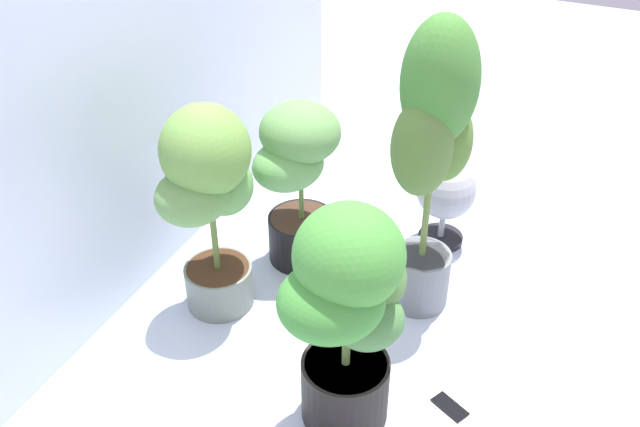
# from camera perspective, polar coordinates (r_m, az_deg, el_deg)

# --- Properties ---
(ground_plane) EXTENTS (8.00, 8.00, 0.00)m
(ground_plane) POSITION_cam_1_polar(r_m,az_deg,el_deg) (2.44, 3.04, -10.58)
(ground_plane) COLOR silver
(ground_plane) RESTS_ON ground
(mylar_back_wall) EXTENTS (3.20, 0.01, 2.00)m
(mylar_back_wall) POSITION_cam_1_polar(r_m,az_deg,el_deg) (2.29, -17.17, 14.49)
(mylar_back_wall) COLOR silver
(mylar_back_wall) RESTS_ON ground
(potted_plant_back_right) EXTENTS (0.39, 0.36, 0.66)m
(potted_plant_back_right) POSITION_cam_1_polar(r_m,az_deg,el_deg) (2.58, -1.80, 3.05)
(potted_plant_back_right) COLOR black
(potted_plant_back_right) RESTS_ON ground
(potted_plant_front_right) EXTENTS (0.38, 0.34, 1.07)m
(potted_plant_front_right) POSITION_cam_1_polar(r_m,az_deg,el_deg) (2.26, 9.07, 5.41)
(potted_plant_front_right) COLOR slate
(potted_plant_front_right) RESTS_ON ground
(potted_plant_front_left) EXTENTS (0.45, 0.42, 0.75)m
(potted_plant_front_left) POSITION_cam_1_polar(r_m,az_deg,el_deg) (1.93, 2.31, -7.37)
(potted_plant_front_left) COLOR black
(potted_plant_front_left) RESTS_ON ground
(potted_plant_back_center) EXTENTS (0.41, 0.36, 0.78)m
(potted_plant_back_center) POSITION_cam_1_polar(r_m,az_deg,el_deg) (2.34, -8.94, 1.77)
(potted_plant_back_center) COLOR gray
(potted_plant_back_center) RESTS_ON ground
(cell_phone) EXTENTS (0.13, 0.16, 0.01)m
(cell_phone) POSITION_cam_1_polar(r_m,az_deg,el_deg) (2.29, 10.40, -15.10)
(cell_phone) COLOR white
(cell_phone) RESTS_ON ground
(floor_fan) EXTENTS (0.31, 0.31, 0.36)m
(floor_fan) POSITION_cam_1_polar(r_m,az_deg,el_deg) (2.80, 10.08, 1.66)
(floor_fan) COLOR black
(floor_fan) RESTS_ON ground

